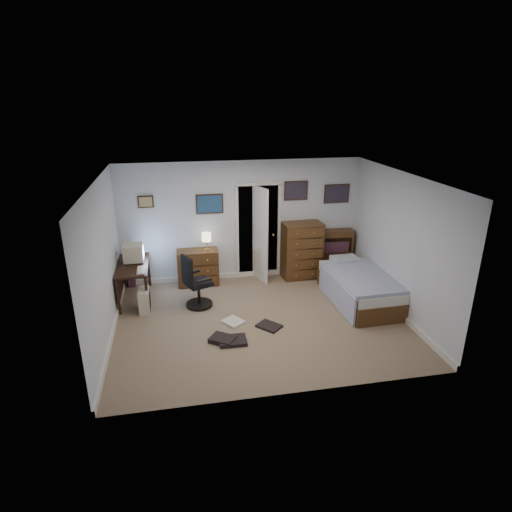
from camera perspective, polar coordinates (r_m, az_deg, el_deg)
The scene contains 15 objects.
floor at distance 7.60m, azimuth 0.56°, elevation -8.64°, with size 5.00×4.00×0.02m, color #86735C.
computer_desk at distance 8.45m, azimuth -16.61°, elevation -2.17°, with size 0.59×1.25×0.72m.
crt_monitor at distance 8.46m, azimuth -16.03°, elevation 0.41°, with size 0.38×0.35×0.34m.
keyboard at distance 8.04m, azimuth -15.06°, elevation -1.83°, with size 0.14×0.38×0.02m, color beige.
pc_tower at distance 8.06m, azimuth -14.65°, elevation -5.74°, with size 0.20×0.40×0.43m.
office_chair at distance 7.96m, azimuth -8.04°, elevation -4.15°, with size 0.65×0.65×1.02m.
media_stack at distance 9.10m, azimuth -16.38°, elevation -1.86°, with size 0.14×0.14×0.71m, color maroon.
low_dresser at distance 8.92m, azimuth -7.74°, elevation -1.51°, with size 0.83×0.42×0.74m, color brown.
table_lamp at distance 8.71m, azimuth -6.63°, elevation 2.46°, with size 0.19×0.19×0.36m.
doorway at distance 9.32m, azimuth -0.08°, elevation 3.78°, with size 0.96×1.12×2.05m.
tall_dresser at distance 9.17m, azimuth 6.10°, elevation 0.77°, with size 0.82×0.48×1.21m, color brown.
headboard_bookcase at distance 9.49m, azimuth 9.48°, elevation 0.73°, with size 1.10×0.34×0.98m.
bed at distance 8.36m, azimuth 13.53°, elevation -4.03°, with size 1.09×1.96×0.63m.
wall_posters at distance 8.90m, azimuth 1.69°, elevation 7.91°, with size 4.38×0.04×0.60m.
floor_clutter at distance 7.14m, azimuth -2.71°, elevation -10.37°, with size 1.31×1.00×0.08m.
Camera 1 is at (-1.32, -6.49, 3.70)m, focal length 30.00 mm.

